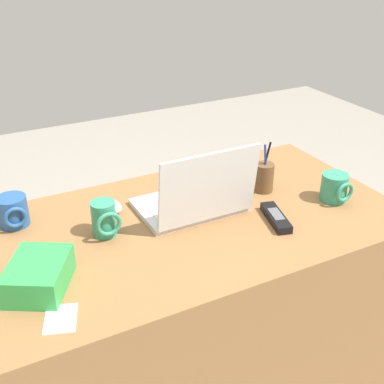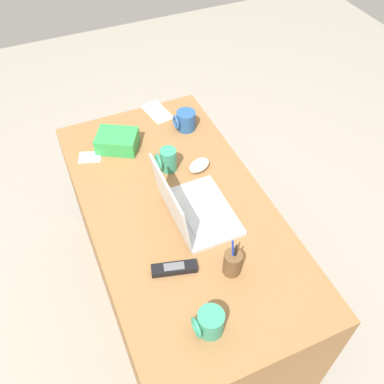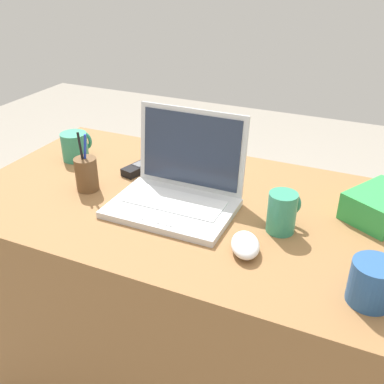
{
  "view_description": "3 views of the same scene",
  "coord_description": "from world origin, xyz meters",
  "views": [
    {
      "loc": [
        0.56,
        1.15,
        1.49
      ],
      "look_at": [
        -0.07,
        -0.06,
        0.78
      ],
      "focal_mm": 46.54,
      "sensor_mm": 36.0,
      "label": 1
    },
    {
      "loc": [
        -1.01,
        0.38,
        2.0
      ],
      "look_at": [
        -0.0,
        -0.06,
        0.78
      ],
      "focal_mm": 39.47,
      "sensor_mm": 36.0,
      "label": 2
    },
    {
      "loc": [
        0.4,
        -0.97,
        1.33
      ],
      "look_at": [
        -0.01,
        -0.06,
        0.78
      ],
      "focal_mm": 41.52,
      "sensor_mm": 36.0,
      "label": 3
    }
  ],
  "objects": [
    {
      "name": "pen_holder",
      "position": [
        -0.34,
        -0.06,
        0.77
      ],
      "size": [
        0.06,
        0.06,
        0.17
      ],
      "color": "brown",
      "rests_on": "desk"
    },
    {
      "name": "paper_note_left",
      "position": [
        0.42,
        0.25,
        0.72
      ],
      "size": [
        0.1,
        0.11,
        0.0
      ],
      "primitive_type": "cube",
      "rotation": [
        0.0,
        0.0,
        -0.34
      ],
      "color": "white",
      "rests_on": "desk"
    },
    {
      "name": "cordless_phone",
      "position": [
        -0.26,
        0.12,
        0.73
      ],
      "size": [
        0.08,
        0.17,
        0.03
      ],
      "color": "black",
      "rests_on": "desk"
    },
    {
      "name": "laptop",
      "position": [
        -0.07,
        -0.03,
        0.77
      ],
      "size": [
        0.32,
        0.26,
        0.24
      ],
      "color": "silver",
      "rests_on": "desk"
    },
    {
      "name": "computer_mouse",
      "position": [
        0.17,
        -0.16,
        0.74
      ],
      "size": [
        0.1,
        0.12,
        0.04
      ],
      "primitive_type": "ellipsoid",
      "rotation": [
        0.0,
        0.0,
        0.41
      ],
      "color": "white",
      "rests_on": "desk"
    },
    {
      "name": "coffee_mug_white",
      "position": [
        -0.5,
        0.1,
        0.76
      ],
      "size": [
        0.08,
        0.1,
        0.09
      ],
      "color": "#338C6B",
      "rests_on": "desk"
    },
    {
      "name": "coffee_mug_spare",
      "position": [
        0.22,
        -0.04,
        0.77
      ],
      "size": [
        0.07,
        0.08,
        0.1
      ],
      "color": "#338C6B",
      "rests_on": "desk"
    },
    {
      "name": "coffee_mug_tall",
      "position": [
        0.44,
        -0.22,
        0.76
      ],
      "size": [
        0.09,
        0.1,
        0.09
      ],
      "color": "#26518C",
      "rests_on": "desk"
    },
    {
      "name": "desk",
      "position": [
        0.0,
        0.0,
        0.36
      ],
      "size": [
        1.36,
        0.71,
        0.72
      ],
      "primitive_type": "cube",
      "color": "olive",
      "rests_on": "ground"
    },
    {
      "name": "snack_bag",
      "position": [
        0.44,
        0.12,
        0.76
      ],
      "size": [
        0.2,
        0.22,
        0.07
      ],
      "primitive_type": "cube",
      "rotation": [
        0.0,
        0.0,
        -0.52
      ],
      "color": "green",
      "rests_on": "desk"
    }
  ]
}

